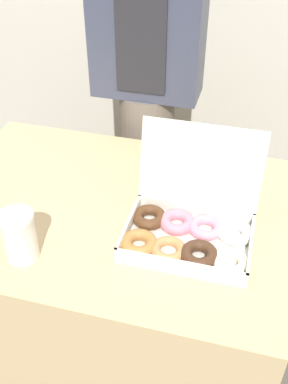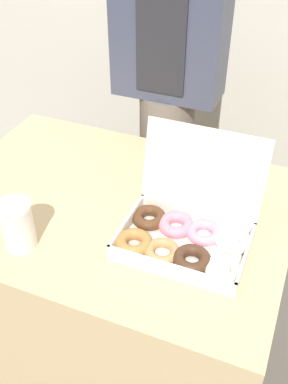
% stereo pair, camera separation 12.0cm
% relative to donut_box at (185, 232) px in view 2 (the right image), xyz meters
% --- Properties ---
extents(ground_plane, '(14.00, 14.00, 0.00)m').
position_rel_donut_box_xyz_m(ground_plane, '(-0.26, 0.08, -0.77)').
color(ground_plane, '#4C4742').
extents(table, '(1.06, 0.77, 0.73)m').
position_rel_donut_box_xyz_m(table, '(-0.26, 0.08, -0.40)').
color(table, tan).
rests_on(table, ground_plane).
extents(donut_box, '(0.36, 0.29, 0.28)m').
position_rel_donut_box_xyz_m(donut_box, '(0.00, 0.00, 0.00)').
color(donut_box, silver).
rests_on(donut_box, table).
extents(coffee_cup, '(0.09, 0.09, 0.14)m').
position_rel_donut_box_xyz_m(coffee_cup, '(-0.40, -0.17, 0.03)').
color(coffee_cup, silver).
rests_on(coffee_cup, table).
extents(person_customer, '(0.39, 0.22, 1.59)m').
position_rel_donut_box_xyz_m(person_customer, '(-0.28, 0.63, 0.10)').
color(person_customer, '#665B51').
rests_on(person_customer, ground_plane).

